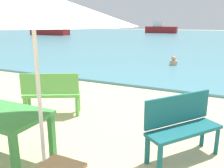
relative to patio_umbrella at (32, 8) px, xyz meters
name	(u,v)px	position (x,y,z in m)	size (l,w,h in m)	color
sea_water	(214,38)	(-0.05, 29.91, -2.08)	(120.00, 50.00, 0.08)	teal
patio_umbrella	(32,8)	(0.00, 0.00, 0.00)	(2.10, 2.10, 2.30)	silver
bench_teal_center	(182,123)	(1.27, 1.52, -1.58)	(1.00, 1.18, 0.95)	#196066
bench_green_left	(51,91)	(-1.54, 1.98, -1.58)	(1.23, 0.89, 0.95)	#60B24C
swimmer_person	(174,62)	(-0.42, 8.95, -1.88)	(0.34, 0.34, 0.41)	tan
boat_barge	(161,29)	(-8.92, 38.55, -1.37)	(5.12, 1.40, 1.86)	maroon
boat_fishing_trawler	(49,29)	(-21.88, 26.06, -1.26)	(5.97, 1.63, 2.17)	maroon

